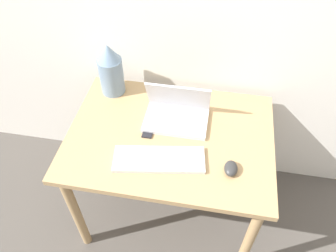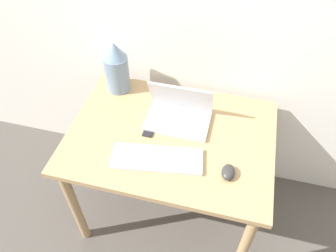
# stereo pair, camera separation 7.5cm
# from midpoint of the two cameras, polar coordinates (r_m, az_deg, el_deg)

# --- Properties ---
(desk) EXTENTS (1.01, 0.73, 0.71)m
(desk) POSITION_cam_midpoint_polar(r_m,az_deg,el_deg) (1.68, 1.73, -3.73)
(desk) COLOR tan
(desk) RESTS_ON ground_plane
(laptop) EXTENTS (0.32, 0.21, 0.21)m
(laptop) POSITION_cam_midpoint_polar(r_m,az_deg,el_deg) (1.65, 3.23, 2.33)
(laptop) COLOR silver
(laptop) RESTS_ON desk
(keyboard) EXTENTS (0.43, 0.21, 0.02)m
(keyboard) POSITION_cam_midpoint_polar(r_m,az_deg,el_deg) (1.50, -0.47, -5.77)
(keyboard) COLOR silver
(keyboard) RESTS_ON desk
(mouse) EXTENTS (0.06, 0.09, 0.04)m
(mouse) POSITION_cam_midpoint_polar(r_m,az_deg,el_deg) (1.48, 11.92, -7.92)
(mouse) COLOR #2D2D2D
(mouse) RESTS_ON desk
(vase) EXTENTS (0.13, 0.13, 0.30)m
(vase) POSITION_cam_midpoint_polar(r_m,az_deg,el_deg) (1.78, -7.79, 10.09)
(vase) COLOR slate
(vase) RESTS_ON desk
(mp3_player) EXTENTS (0.05, 0.06, 0.01)m
(mp3_player) POSITION_cam_midpoint_polar(r_m,az_deg,el_deg) (1.61, -2.08, -1.07)
(mp3_player) COLOR black
(mp3_player) RESTS_ON desk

